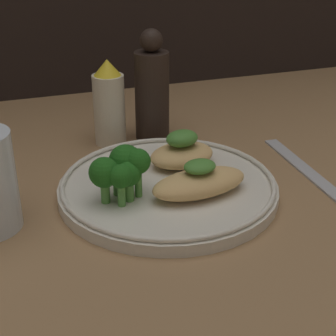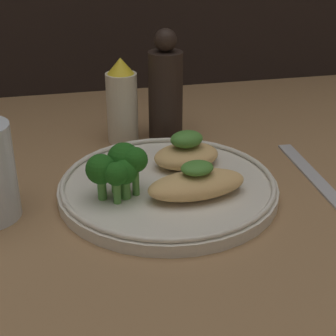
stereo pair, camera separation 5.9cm
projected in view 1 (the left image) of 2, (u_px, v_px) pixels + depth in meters
ground_plane at (168, 197)px, 61.28cm from camera, size 180.00×180.00×1.00cm
plate at (168, 186)px, 60.62cm from camera, size 25.78×25.78×2.00cm
grilled_meat_front at (199, 182)px, 57.41cm from camera, size 11.86×6.48×4.17cm
grilled_meat_middle at (182, 152)px, 64.29cm from camera, size 9.39×7.60×4.55cm
broccoli_bunch at (122, 169)px, 55.76cm from camera, size 6.89×5.71×5.88cm
sauce_bottle at (109, 104)px, 72.15cm from camera, size 4.42×4.42×12.26cm
pepper_grinder at (152, 91)px, 73.45cm from camera, size 4.94×4.94×15.95cm
fork at (303, 167)px, 66.79cm from camera, size 2.71×19.69×0.60cm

